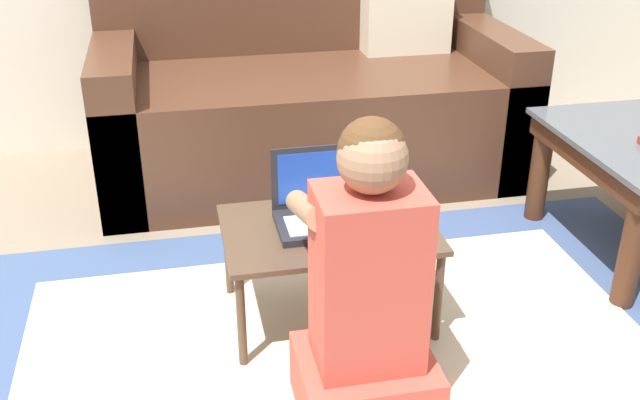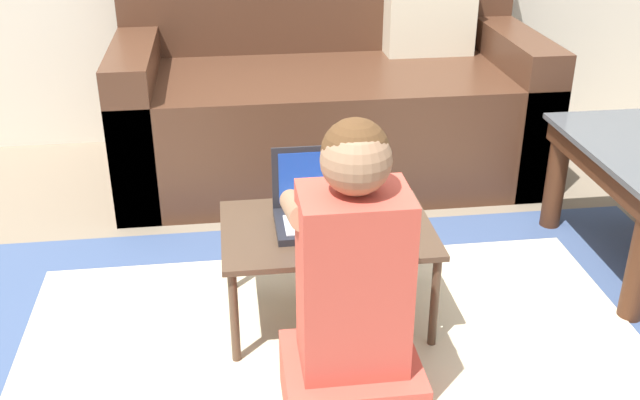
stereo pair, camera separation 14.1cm
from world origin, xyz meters
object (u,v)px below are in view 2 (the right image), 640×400
object	(u,v)px
computer_mouse	(403,227)
person_seated	(352,301)
laptop	(322,212)
couch	(329,96)
laptop_desk	(327,237)

from	to	relation	value
computer_mouse	person_seated	xyz separation A→B (m)	(-0.20, -0.35, 0.01)
laptop	couch	bearing A→B (deg)	80.93
couch	computer_mouse	world-z (taller)	couch
couch	laptop_desk	xyz separation A→B (m)	(-0.16, -1.10, -0.04)
laptop_desk	laptop	distance (m)	0.07
laptop_desk	laptop	size ratio (longest dim) A/B	2.22
laptop_desk	person_seated	bearing A→B (deg)	-89.98
laptop	computer_mouse	world-z (taller)	laptop
laptop_desk	couch	bearing A→B (deg)	81.67
couch	laptop_desk	size ratio (longest dim) A/B	2.82
couch	laptop	bearing A→B (deg)	-99.07
couch	person_seated	xyz separation A→B (m)	(-0.16, -1.51, 0.02)
computer_mouse	person_seated	world-z (taller)	person_seated
couch	person_seated	distance (m)	1.52
computer_mouse	person_seated	distance (m)	0.40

